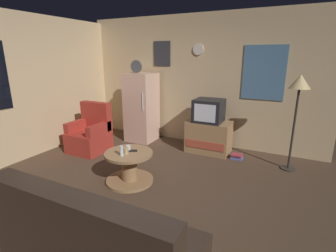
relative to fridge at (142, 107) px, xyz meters
The scene contains 15 objects.
ground_plane 2.42m from the fridge, 60.07° to the right, with size 12.00×12.00×0.00m, color #4C3828.
wall_with_art 1.38m from the fridge, 21.34° to the left, with size 5.20×0.12×2.68m.
wall_left_with_window 2.50m from the fridge, 124.96° to the right, with size 0.12×5.20×2.60m.
fridge is the anchor object (origin of this frame).
tv_stand 1.64m from the fridge, ahead, with size 0.84×0.53×0.62m.
crt_tv 1.56m from the fridge, ahead, with size 0.54×0.51×0.44m.
standing_lamp 3.12m from the fridge, ahead, with size 0.32×0.32×1.59m.
coffee_table 2.06m from the fridge, 63.57° to the right, with size 0.72×0.72×0.48m.
wine_glass 2.14m from the fridge, 65.69° to the right, with size 0.05×0.05×0.15m, color silver.
mug_ceramic_white 1.96m from the fridge, 63.99° to the right, with size 0.08×0.08×0.09m, color silver.
mug_ceramic_tan 2.06m from the fridge, 64.36° to the right, with size 0.08×0.08×0.09m, color tan.
remote_control 1.98m from the fridge, 62.15° to the right, with size 0.15×0.04×0.02m, color black.
armchair 1.25m from the fridge, 118.76° to the right, with size 0.68×0.68×0.96m.
couch 3.75m from the fridge, 63.61° to the right, with size 1.70×0.80×0.92m.
book_stack 2.30m from the fridge, ahead, with size 0.21×0.17×0.09m.
Camera 1 is at (1.82, -2.66, 1.87)m, focal length 26.91 mm.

